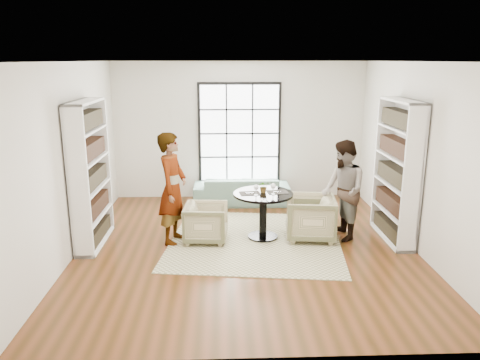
{
  "coord_description": "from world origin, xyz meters",
  "views": [
    {
      "loc": [
        -0.39,
        -7.26,
        3.03
      ],
      "look_at": [
        -0.09,
        0.4,
        1.05
      ],
      "focal_mm": 35.0,
      "sensor_mm": 36.0,
      "label": 1
    }
  ],
  "objects_px": {
    "pedestal_table": "(263,206)",
    "flower_centerpiece": "(264,187)",
    "person_left": "(173,188)",
    "wine_glass_right": "(273,186)",
    "person_right": "(343,191)",
    "armchair_right": "(310,218)",
    "sofa": "(241,190)",
    "armchair_left": "(206,223)",
    "wine_glass_left": "(256,188)"
  },
  "relations": [
    {
      "from": "pedestal_table",
      "to": "armchair_right",
      "type": "bearing_deg",
      "value": -4.39
    },
    {
      "from": "armchair_right",
      "to": "wine_glass_left",
      "type": "xyz_separation_m",
      "value": [
        -0.95,
        -0.08,
        0.57
      ]
    },
    {
      "from": "flower_centerpiece",
      "to": "wine_glass_left",
      "type": "bearing_deg",
      "value": -129.03
    },
    {
      "from": "sofa",
      "to": "wine_glass_left",
      "type": "xyz_separation_m",
      "value": [
        0.15,
        -2.19,
        0.65
      ]
    },
    {
      "from": "sofa",
      "to": "person_left",
      "type": "bearing_deg",
      "value": 61.02
    },
    {
      "from": "person_right",
      "to": "person_left",
      "type": "bearing_deg",
      "value": -95.78
    },
    {
      "from": "armchair_left",
      "to": "pedestal_table",
      "type": "bearing_deg",
      "value": -79.63
    },
    {
      "from": "armchair_left",
      "to": "armchair_right",
      "type": "relative_size",
      "value": 0.86
    },
    {
      "from": "pedestal_table",
      "to": "flower_centerpiece",
      "type": "height_order",
      "value": "flower_centerpiece"
    },
    {
      "from": "pedestal_table",
      "to": "person_right",
      "type": "bearing_deg",
      "value": -2.62
    },
    {
      "from": "person_left",
      "to": "flower_centerpiece",
      "type": "relative_size",
      "value": 8.95
    },
    {
      "from": "sofa",
      "to": "armchair_left",
      "type": "distance_m",
      "value": 2.26
    },
    {
      "from": "wine_glass_right",
      "to": "armchair_left",
      "type": "bearing_deg",
      "value": -179.54
    },
    {
      "from": "pedestal_table",
      "to": "wine_glass_left",
      "type": "distance_m",
      "value": 0.41
    },
    {
      "from": "wine_glass_right",
      "to": "flower_centerpiece",
      "type": "relative_size",
      "value": 0.92
    },
    {
      "from": "wine_glass_left",
      "to": "armchair_right",
      "type": "bearing_deg",
      "value": 4.79
    },
    {
      "from": "sofa",
      "to": "wine_glass_right",
      "type": "distance_m",
      "value": 2.29
    },
    {
      "from": "armchair_left",
      "to": "person_left",
      "type": "distance_m",
      "value": 0.82
    },
    {
      "from": "armchair_left",
      "to": "flower_centerpiece",
      "type": "xyz_separation_m",
      "value": [
        0.99,
        0.14,
        0.59
      ]
    },
    {
      "from": "sofa",
      "to": "armchair_left",
      "type": "xyz_separation_m",
      "value": [
        -0.69,
        -2.15,
        0.03
      ]
    },
    {
      "from": "armchair_right",
      "to": "person_right",
      "type": "bearing_deg",
      "value": 97.06
    },
    {
      "from": "armchair_right",
      "to": "person_right",
      "type": "distance_m",
      "value": 0.73
    },
    {
      "from": "armchair_left",
      "to": "person_right",
      "type": "bearing_deg",
      "value": -84.61
    },
    {
      "from": "pedestal_table",
      "to": "sofa",
      "type": "distance_m",
      "value": 2.09
    },
    {
      "from": "sofa",
      "to": "wine_glass_right",
      "type": "relative_size",
      "value": 10.47
    },
    {
      "from": "sofa",
      "to": "flower_centerpiece",
      "type": "height_order",
      "value": "flower_centerpiece"
    },
    {
      "from": "wine_glass_left",
      "to": "armchair_left",
      "type": "bearing_deg",
      "value": 177.34
    },
    {
      "from": "armchair_right",
      "to": "person_left",
      "type": "xyz_separation_m",
      "value": [
        -2.34,
        -0.04,
        0.56
      ]
    },
    {
      "from": "person_left",
      "to": "wine_glass_right",
      "type": "bearing_deg",
      "value": -76.17
    },
    {
      "from": "armchair_right",
      "to": "person_left",
      "type": "distance_m",
      "value": 2.41
    },
    {
      "from": "pedestal_table",
      "to": "flower_centerpiece",
      "type": "distance_m",
      "value": 0.33
    },
    {
      "from": "person_left",
      "to": "wine_glass_right",
      "type": "relative_size",
      "value": 9.68
    },
    {
      "from": "sofa",
      "to": "person_left",
      "type": "relative_size",
      "value": 1.08
    },
    {
      "from": "armchair_right",
      "to": "flower_centerpiece",
      "type": "bearing_deg",
      "value": -89.99
    },
    {
      "from": "person_right",
      "to": "flower_centerpiece",
      "type": "relative_size",
      "value": 8.18
    },
    {
      "from": "person_right",
      "to": "wine_glass_left",
      "type": "bearing_deg",
      "value": -93.54
    },
    {
      "from": "pedestal_table",
      "to": "flower_centerpiece",
      "type": "bearing_deg",
      "value": 74.52
    },
    {
      "from": "person_right",
      "to": "wine_glass_left",
      "type": "distance_m",
      "value": 1.5
    },
    {
      "from": "sofa",
      "to": "person_left",
      "type": "xyz_separation_m",
      "value": [
        -1.24,
        -2.15,
        0.64
      ]
    },
    {
      "from": "pedestal_table",
      "to": "armchair_left",
      "type": "relative_size",
      "value": 1.42
    },
    {
      "from": "sofa",
      "to": "flower_centerpiece",
      "type": "relative_size",
      "value": 9.68
    },
    {
      "from": "armchair_left",
      "to": "person_right",
      "type": "xyz_separation_m",
      "value": [
        2.34,
        0.04,
        0.53
      ]
    },
    {
      "from": "wine_glass_left",
      "to": "flower_centerpiece",
      "type": "bearing_deg",
      "value": 50.97
    },
    {
      "from": "flower_centerpiece",
      "to": "armchair_right",
      "type": "bearing_deg",
      "value": -7.04
    },
    {
      "from": "person_right",
      "to": "flower_centerpiece",
      "type": "distance_m",
      "value": 1.36
    },
    {
      "from": "sofa",
      "to": "armchair_right",
      "type": "bearing_deg",
      "value": 118.46
    },
    {
      "from": "wine_glass_right",
      "to": "pedestal_table",
      "type": "bearing_deg",
      "value": 149.5
    },
    {
      "from": "armchair_right",
      "to": "person_right",
      "type": "relative_size",
      "value": 0.49
    },
    {
      "from": "flower_centerpiece",
      "to": "wine_glass_right",
      "type": "bearing_deg",
      "value": -41.26
    },
    {
      "from": "armchair_right",
      "to": "wine_glass_right",
      "type": "relative_size",
      "value": 4.29
    }
  ]
}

